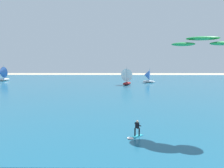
% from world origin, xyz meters
% --- Properties ---
extents(ocean, '(160.00, 90.00, 0.10)m').
position_xyz_m(ocean, '(0.00, 51.05, 0.05)').
color(ocean, '#1E607F').
rests_on(ocean, ground).
extents(kitesurfer, '(1.85, 1.70, 1.67)m').
position_xyz_m(kitesurfer, '(3.48, 12.43, 0.70)').
color(kitesurfer, '#26B2CC').
rests_on(kitesurfer, ocean).
extents(kite, '(6.77, 4.25, 0.98)m').
position_xyz_m(kite, '(10.76, 15.21, 9.67)').
color(kite, '#198C3F').
extents(sailboat_anchored_offshore, '(4.28, 4.77, 5.31)m').
position_xyz_m(sailboat_anchored_offshore, '(5.42, 56.97, 2.53)').
color(sailboat_anchored_offshore, maroon).
rests_on(sailboat_anchored_offshore, ocean).
extents(sailboat_far_right, '(4.36, 4.89, 5.47)m').
position_xyz_m(sailboat_far_right, '(-37.49, 67.19, 2.61)').
color(sailboat_far_right, silver).
rests_on(sailboat_far_right, ocean).
extents(sailboat_far_left, '(4.08, 3.58, 4.60)m').
position_xyz_m(sailboat_far_left, '(12.01, 62.66, 2.21)').
color(sailboat_far_left, white).
rests_on(sailboat_far_left, ocean).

